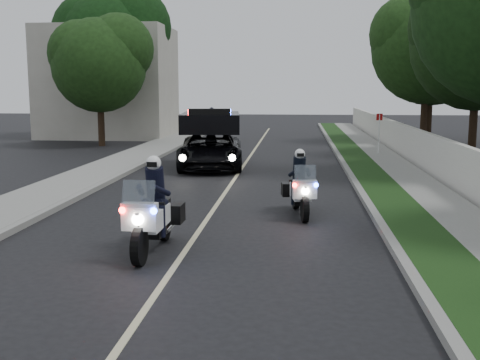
{
  "coord_description": "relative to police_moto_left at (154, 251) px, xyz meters",
  "views": [
    {
      "loc": [
        2.14,
        -11.72,
        3.18
      ],
      "look_at": [
        0.82,
        2.15,
        1.0
      ],
      "focal_mm": 44.26,
      "sensor_mm": 36.0,
      "label": 1
    }
  ],
  "objects": [
    {
      "name": "property_wall",
      "position": [
        7.72,
        10.68,
        0.75
      ],
      "size": [
        0.22,
        60.0,
        1.5
      ],
      "primitive_type": "cube",
      "color": "beige",
      "rests_on": "ground"
    },
    {
      "name": "tree_left_far",
      "position": [
        -9.09,
        26.26,
        0.0
      ],
      "size": [
        8.65,
        8.65,
        11.28
      ],
      "primitive_type": null,
      "rotation": [
        0.0,
        0.0,
        0.34
      ],
      "color": "black",
      "rests_on": "ground"
    },
    {
      "name": "curb_right",
      "position": [
        4.72,
        10.68,
        0.07
      ],
      "size": [
        0.2,
        60.0,
        0.15
      ],
      "primitive_type": "cube",
      "color": "gray",
      "rests_on": "ground"
    },
    {
      "name": "tree_right_e",
      "position": [
        10.58,
        25.08,
        0.0
      ],
      "size": [
        7.51,
        7.51,
        9.89
      ],
      "primitive_type": null,
      "rotation": [
        0.0,
        0.0,
        0.32
      ],
      "color": "#18320F",
      "rests_on": "ground"
    },
    {
      "name": "lane_marking",
      "position": [
        0.62,
        10.68,
        0.0
      ],
      "size": [
        0.12,
        50.0,
        0.01
      ],
      "primitive_type": "cube",
      "color": "#BFB78C",
      "rests_on": "ground"
    },
    {
      "name": "bicycle",
      "position": [
        -2.38,
        24.67,
        0.0
      ],
      "size": [
        0.78,
        1.96,
        1.01
      ],
      "primitive_type": "imported",
      "rotation": [
        0.0,
        0.0,
        -0.06
      ],
      "color": "black",
      "rests_on": "ground"
    },
    {
      "name": "police_moto_right",
      "position": [
        2.88,
        3.67,
        0.0
      ],
      "size": [
        0.95,
        2.04,
        1.67
      ],
      "primitive_type": null,
      "rotation": [
        0.0,
        0.0,
        0.14
      ],
      "color": "silver",
      "rests_on": "ground"
    },
    {
      "name": "sidewalk_left",
      "position": [
        -4.58,
        10.68,
        0.08
      ],
      "size": [
        2.0,
        60.0,
        0.16
      ],
      "primitive_type": "cube",
      "color": "gray",
      "rests_on": "ground"
    },
    {
      "name": "police_moto_left",
      "position": [
        0.0,
        0.0,
        0.0
      ],
      "size": [
        0.82,
        2.23,
        1.89
      ],
      "primitive_type": null,
      "rotation": [
        0.0,
        0.0,
        -0.02
      ],
      "color": "white",
      "rests_on": "ground"
    },
    {
      "name": "cyclist",
      "position": [
        -2.38,
        24.67,
        0.0
      ],
      "size": [
        0.68,
        0.48,
        1.81
      ],
      "primitive_type": "imported",
      "rotation": [
        0.0,
        0.0,
        3.2
      ],
      "color": "black",
      "rests_on": "ground"
    },
    {
      "name": "building_far",
      "position": [
        -9.38,
        26.68,
        3.5
      ],
      "size": [
        8.0,
        6.0,
        7.0
      ],
      "primitive_type": "cube",
      "color": "#A8A396",
      "rests_on": "ground"
    },
    {
      "name": "tree_right_c",
      "position": [
        10.74,
        16.67,
        0.0
      ],
      "size": [
        7.78,
        7.78,
        9.93
      ],
      "primitive_type": null,
      "rotation": [
        0.0,
        0.0,
        -0.39
      ],
      "color": "#16320F",
      "rests_on": "ground"
    },
    {
      "name": "police_suv",
      "position": [
        -0.64,
        12.25,
        0.0
      ],
      "size": [
        3.01,
        5.52,
        2.57
      ],
      "primitive_type": "imported",
      "rotation": [
        0.0,
        0.0,
        0.11
      ],
      "color": "black",
      "rests_on": "ground"
    },
    {
      "name": "sidewalk_right",
      "position": [
        6.72,
        10.68,
        0.08
      ],
      "size": [
        1.4,
        60.0,
        0.16
      ],
      "primitive_type": "cube",
      "color": "gray",
      "rests_on": "ground"
    },
    {
      "name": "tree_left_near",
      "position": [
        -7.93,
        20.66,
        0.0
      ],
      "size": [
        6.58,
        6.58,
        8.51
      ],
      "primitive_type": null,
      "rotation": [
        0.0,
        0.0,
        0.36
      ],
      "color": "#1C3E14",
      "rests_on": "ground"
    },
    {
      "name": "ground",
      "position": [
        0.62,
        0.68,
        0.0
      ],
      "size": [
        120.0,
        120.0,
        0.0
      ],
      "primitive_type": "plane",
      "color": "black",
      "rests_on": "ground"
    },
    {
      "name": "curb_left",
      "position": [
        -3.48,
        10.68,
        0.07
      ],
      "size": [
        0.2,
        60.0,
        0.15
      ],
      "primitive_type": "cube",
      "color": "gray",
      "rests_on": "ground"
    },
    {
      "name": "sign_post",
      "position": [
        6.62,
        17.13,
        0.0
      ],
      "size": [
        0.42,
        0.42,
        2.06
      ],
      "primitive_type": null,
      "rotation": [
        0.0,
        0.0,
        0.38
      ],
      "color": "red",
      "rests_on": "ground"
    },
    {
      "name": "grass_verge",
      "position": [
        5.42,
        10.68,
        0.08
      ],
      "size": [
        1.2,
        60.0,
        0.16
      ],
      "primitive_type": "cube",
      "color": "#193814",
      "rests_on": "ground"
    },
    {
      "name": "tree_right_d",
      "position": [
        10.05,
        23.99,
        0.0
      ],
      "size": [
        7.27,
        7.27,
        10.42
      ],
      "primitive_type": null,
      "rotation": [
        0.0,
        0.0,
        -0.18
      ],
      "color": "#204416",
      "rests_on": "ground"
    }
  ]
}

